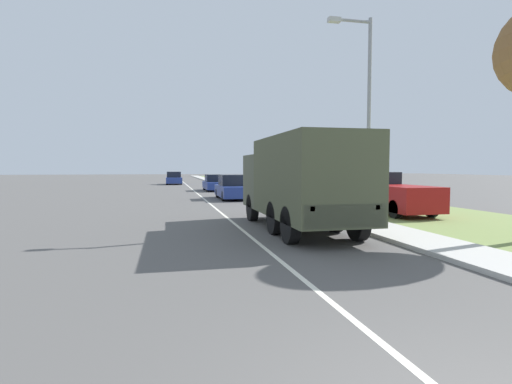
{
  "coord_description": "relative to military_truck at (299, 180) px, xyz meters",
  "views": [
    {
      "loc": [
        -2.5,
        -2.2,
        2.1
      ],
      "look_at": [
        0.74,
        12.11,
        1.21
      ],
      "focal_mm": 28.0,
      "sensor_mm": 36.0,
      "label": 1
    }
  ],
  "objects": [
    {
      "name": "car_second_ahead",
      "position": [
        0.08,
        23.85,
        -1.02
      ],
      "size": [
        1.94,
        4.81,
        1.48
      ],
      "color": "navy",
      "rests_on": "ground"
    },
    {
      "name": "car_third_ahead",
      "position": [
        -3.36,
        38.73,
        -0.98
      ],
      "size": [
        1.95,
        4.36,
        1.6
      ],
      "color": "navy",
      "rests_on": "ground"
    },
    {
      "name": "lamp_post",
      "position": [
        2.69,
        0.72,
        2.77
      ],
      "size": [
        1.69,
        0.24,
        7.35
      ],
      "color": "gray",
      "rests_on": "sidewalk_right"
    },
    {
      "name": "car_nearest_ahead",
      "position": [
        0.07,
        13.81,
        -0.97
      ],
      "size": [
        1.95,
        4.79,
        1.63
      ],
      "color": "navy",
      "rests_on": "ground"
    },
    {
      "name": "grass_strip_right",
      "position": [
        7.04,
        29.54,
        -1.69
      ],
      "size": [
        7.0,
        120.0,
        0.02
      ],
      "color": "olive",
      "rests_on": "ground"
    },
    {
      "name": "sidewalk_right",
      "position": [
        2.64,
        29.54,
        -1.64
      ],
      "size": [
        1.8,
        120.0,
        0.12
      ],
      "color": "beige",
      "rests_on": "ground"
    },
    {
      "name": "military_truck",
      "position": [
        0.0,
        0.0,
        0.0
      ],
      "size": [
        2.34,
        7.43,
        3.08
      ],
      "color": "#474C38",
      "rests_on": "ground"
    },
    {
      "name": "ground_plane",
      "position": [
        -1.86,
        29.54,
        -1.7
      ],
      "size": [
        180.0,
        180.0,
        0.0
      ],
      "primitive_type": "plane",
      "color": "#565451"
    },
    {
      "name": "pickup_truck",
      "position": [
        5.7,
        4.09,
        -0.8
      ],
      "size": [
        1.95,
        5.55,
        1.87
      ],
      "color": "maroon",
      "rests_on": "grass_strip_right"
    },
    {
      "name": "lane_centre_stripe",
      "position": [
        -1.86,
        29.54,
        -1.7
      ],
      "size": [
        0.12,
        120.0,
        0.0
      ],
      "color": "silver",
      "rests_on": "ground"
    }
  ]
}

